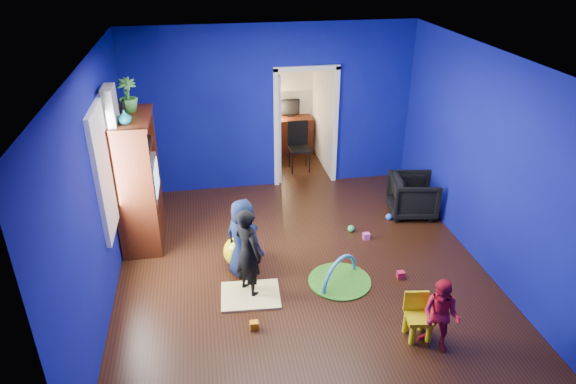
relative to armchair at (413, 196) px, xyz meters
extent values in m
cube|color=black|center=(-2.10, -1.23, -0.33)|extent=(5.00, 5.50, 0.01)
cube|color=white|center=(-2.10, -1.23, 2.57)|extent=(5.00, 5.50, 0.01)
cube|color=#0B0D80|center=(-2.10, 1.52, 1.12)|extent=(5.00, 0.02, 2.90)
cube|color=#0B0D80|center=(-2.10, -3.98, 1.12)|extent=(5.00, 0.02, 2.90)
cube|color=#0B0D80|center=(-4.60, -1.23, 1.12)|extent=(0.02, 5.50, 2.90)
cube|color=#0B0D80|center=(0.40, -1.23, 1.12)|extent=(0.02, 5.50, 2.90)
imported|color=black|center=(0.00, 0.00, 0.00)|extent=(0.84, 0.82, 0.67)
imported|color=black|center=(-2.87, -1.62, 0.27)|extent=(0.49, 0.53, 1.22)
imported|color=#10163C|center=(-2.90, -1.23, 0.23)|extent=(0.66, 0.64, 1.14)
imported|color=red|center=(-0.90, -2.98, 0.11)|extent=(0.54, 0.55, 0.89)
imported|color=#0D656C|center=(-4.30, -0.37, 1.72)|extent=(0.18, 0.18, 0.19)
imported|color=#378831|center=(-4.30, 0.15, 1.86)|extent=(0.32, 0.32, 0.47)
cube|color=#42190B|center=(-4.30, -0.07, 0.65)|extent=(0.58, 1.14, 1.96)
cube|color=silver|center=(-4.26, -0.07, 0.69)|extent=(0.46, 0.70, 0.54)
cube|color=#F2E07A|center=(-2.87, -1.72, -0.32)|extent=(0.79, 0.65, 0.03)
sphere|color=yellow|center=(-2.95, -0.98, -0.12)|extent=(0.44, 0.44, 0.44)
cube|color=yellow|center=(-1.05, -2.78, -0.08)|extent=(0.32, 0.32, 0.50)
cylinder|color=#439B23|center=(-1.66, -1.62, -0.32)|extent=(0.84, 0.84, 0.02)
torus|color=#3F8CD8|center=(-1.66, -1.62, -0.31)|extent=(0.61, 0.52, 0.76)
cube|color=white|center=(-4.58, -0.88, 1.22)|extent=(0.03, 0.95, 1.55)
cube|color=slate|center=(-4.47, -0.33, 0.92)|extent=(0.14, 0.42, 2.40)
cube|color=white|center=(-1.50, 1.52, 0.72)|extent=(1.16, 0.10, 2.10)
cube|color=#3D140A|center=(-1.50, 3.03, 0.04)|extent=(0.88, 0.44, 0.75)
cube|color=black|center=(-1.50, 3.15, 0.62)|extent=(0.40, 0.05, 0.32)
sphere|color=#FFD88C|center=(-1.78, 3.09, 0.60)|extent=(0.14, 0.14, 0.14)
cube|color=black|center=(-1.50, 2.07, 0.13)|extent=(0.40, 0.40, 0.92)
cube|color=white|center=(-1.50, 3.14, 1.69)|extent=(0.88, 0.24, 0.04)
cube|color=red|center=(-0.82, -1.67, -0.28)|extent=(0.10, 0.08, 0.10)
sphere|color=blue|center=(-0.43, -0.13, -0.28)|extent=(0.11, 0.11, 0.11)
cube|color=orange|center=(-2.89, -2.33, -0.28)|extent=(0.10, 0.08, 0.10)
sphere|color=green|center=(-1.15, -0.38, -0.28)|extent=(0.11, 0.11, 0.11)
cube|color=#DD53AE|center=(-0.98, -0.64, -0.28)|extent=(0.10, 0.08, 0.10)
camera|label=1|loc=(-3.30, -7.02, 3.86)|focal=32.00mm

